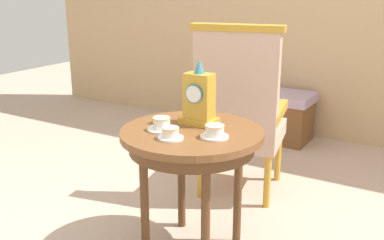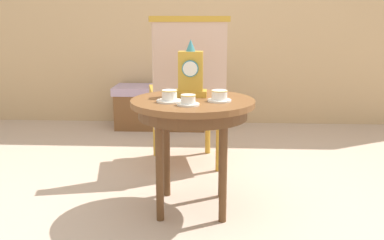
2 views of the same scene
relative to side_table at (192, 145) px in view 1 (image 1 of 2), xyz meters
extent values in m
cylinder|color=brown|center=(0.00, 0.00, 0.06)|extent=(0.72, 0.72, 0.03)
cylinder|color=#56351C|center=(0.00, 0.00, 0.01)|extent=(0.63, 0.63, 0.07)
cylinder|color=#56351C|center=(0.18, 0.18, -0.27)|extent=(0.04, 0.04, 0.64)
cylinder|color=#56351C|center=(-0.18, 0.18, -0.27)|extent=(0.04, 0.04, 0.64)
cylinder|color=#56351C|center=(-0.18, -0.18, -0.27)|extent=(0.04, 0.04, 0.64)
cylinder|color=#56351C|center=(0.18, -0.18, -0.27)|extent=(0.04, 0.04, 0.64)
cylinder|color=white|center=(-0.13, -0.08, 0.08)|extent=(0.15, 0.15, 0.01)
cylinder|color=white|center=(-0.13, -0.08, 0.12)|extent=(0.08, 0.08, 0.06)
torus|color=gold|center=(-0.13, -0.08, 0.14)|extent=(0.09, 0.09, 0.00)
cylinder|color=white|center=(-0.02, -0.17, 0.08)|extent=(0.12, 0.12, 0.01)
cylinder|color=white|center=(-0.02, -0.17, 0.11)|extent=(0.08, 0.08, 0.05)
torus|color=gold|center=(-0.02, -0.17, 0.13)|extent=(0.08, 0.08, 0.00)
cylinder|color=white|center=(0.15, -0.05, 0.08)|extent=(0.13, 0.13, 0.01)
cylinder|color=white|center=(0.15, -0.05, 0.12)|extent=(0.09, 0.09, 0.05)
torus|color=gold|center=(0.15, -0.05, 0.14)|extent=(0.09, 0.09, 0.00)
cube|color=gold|center=(-0.02, 0.10, 0.10)|extent=(0.19, 0.11, 0.04)
cube|color=gold|center=(-0.02, 0.10, 0.23)|extent=(0.14, 0.09, 0.23)
cylinder|color=teal|center=(-0.02, 0.05, 0.25)|extent=(0.10, 0.01, 0.10)
cylinder|color=white|center=(-0.02, 0.04, 0.25)|extent=(0.08, 0.00, 0.08)
cone|color=teal|center=(-0.02, 0.10, 0.38)|extent=(0.06, 0.06, 0.07)
cube|color=#CCA893|center=(-0.10, 0.82, -0.19)|extent=(0.61, 0.61, 0.11)
cube|color=#CCA893|center=(-0.06, 0.61, 0.19)|extent=(0.53, 0.19, 0.64)
cube|color=gold|center=(-0.06, 0.61, 0.53)|extent=(0.57, 0.21, 0.04)
cube|color=gold|center=(0.13, 0.87, -0.02)|extent=(0.16, 0.47, 0.06)
cube|color=gold|center=(-0.32, 0.78, -0.02)|extent=(0.16, 0.47, 0.06)
cylinder|color=gold|center=(0.07, 1.08, -0.42)|extent=(0.04, 0.04, 0.35)
cylinder|color=gold|center=(-0.36, 1.00, -0.42)|extent=(0.04, 0.04, 0.35)
cylinder|color=gold|center=(0.16, 0.65, -0.42)|extent=(0.04, 0.04, 0.35)
cylinder|color=gold|center=(-0.27, 0.56, -0.42)|extent=(0.04, 0.04, 0.35)
cube|color=#B299B7|center=(-0.43, 1.95, -0.19)|extent=(0.96, 0.40, 0.08)
cube|color=brown|center=(-0.43, 1.95, -0.41)|extent=(0.92, 0.38, 0.36)
camera|label=1|loc=(1.10, -1.85, 0.77)|focal=42.64mm
camera|label=2|loc=(0.12, -2.42, 0.54)|focal=40.15mm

